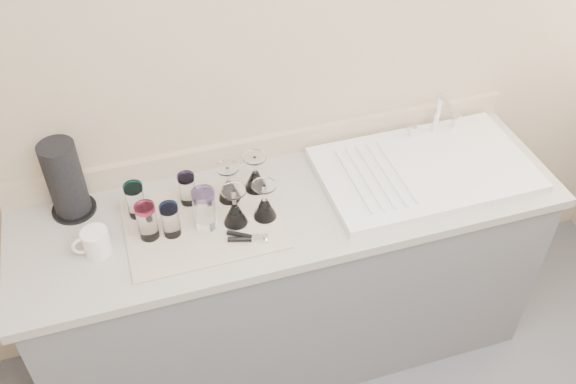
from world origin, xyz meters
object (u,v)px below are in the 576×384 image
object	(u,v)px
goblet_front_left	(235,212)
paper_towel_roll	(65,180)
tumbler_purple	(187,189)
tumbler_magenta	(147,221)
goblet_front_right	(265,206)
tumbler_lavender	(205,209)
goblet_back_right	(255,178)
goblet_back_left	(229,188)
tumbler_teal	(135,200)
can_opener	(248,238)
sink_unit	(425,169)
white_mug	(95,242)
tumbler_blue	(170,220)

from	to	relation	value
goblet_front_left	paper_towel_roll	xyz separation A→B (m)	(-0.55, 0.25, 0.09)
tumbler_purple	tumbler_magenta	xyz separation A→B (m)	(-0.16, -0.13, 0.01)
goblet_front_left	goblet_front_right	bearing A→B (deg)	-0.67
tumbler_purple	goblet_front_right	size ratio (longest dim) A/B	0.83
tumbler_lavender	goblet_back_right	bearing A→B (deg)	32.60
tumbler_magenta	goblet_back_right	xyz separation A→B (m)	(0.42, 0.13, -0.02)
tumbler_purple	goblet_back_left	bearing A→B (deg)	-10.06
tumbler_teal	can_opener	bearing A→B (deg)	-35.01
sink_unit	goblet_front_right	xyz separation A→B (m)	(-0.67, -0.05, 0.04)
tumbler_lavender	goblet_front_right	distance (m)	0.22
tumbler_magenta	white_mug	world-z (taller)	tumbler_magenta
tumbler_magenta	goblet_back_right	bearing A→B (deg)	17.27
tumbler_magenta	goblet_back_left	bearing A→B (deg)	18.66
paper_towel_roll	goblet_back_left	bearing A→B (deg)	-11.68
sink_unit	goblet_front_right	size ratio (longest dim) A/B	5.39
tumbler_blue	tumbler_magenta	bearing A→B (deg)	171.56
tumbler_lavender	goblet_back_left	xyz separation A→B (m)	(0.11, 0.12, -0.03)
white_mug	can_opener	bearing A→B (deg)	-11.87
goblet_back_right	goblet_front_left	xyz separation A→B (m)	(-0.12, -0.16, 0.00)
tumbler_lavender	paper_towel_roll	bearing A→B (deg)	152.51
white_mug	tumbler_lavender	bearing A→B (deg)	0.65
paper_towel_roll	tumbler_magenta	bearing A→B (deg)	-41.99
goblet_front_left	goblet_back_left	bearing A→B (deg)	86.11
goblet_back_right	goblet_front_left	distance (m)	0.20
tumbler_blue	goblet_front_right	distance (m)	0.34
goblet_back_left	sink_unit	bearing A→B (deg)	-5.74
sink_unit	white_mug	bearing A→B (deg)	-178.01
paper_towel_roll	tumbler_purple	bearing A→B (deg)	-12.26
paper_towel_roll	tumbler_lavender	bearing A→B (deg)	-27.49
tumbler_purple	can_opener	size ratio (longest dim) A/B	0.89
tumbler_lavender	can_opener	world-z (taller)	tumbler_lavender
goblet_back_right	can_opener	xyz separation A→B (m)	(-0.10, -0.25, -0.04)
goblet_front_left	sink_unit	bearing A→B (deg)	3.94
goblet_back_left	goblet_front_left	world-z (taller)	goblet_front_left
sink_unit	can_opener	world-z (taller)	sink_unit
sink_unit	goblet_back_right	size ratio (longest dim) A/B	5.29
tumbler_lavender	white_mug	size ratio (longest dim) A/B	1.21
tumbler_teal	paper_towel_roll	distance (m)	0.25
tumbler_teal	tumbler_purple	xyz separation A→B (m)	(0.19, 0.01, -0.01)
goblet_back_right	goblet_front_left	size ratio (longest dim) A/B	1.00
tumbler_teal	white_mug	bearing A→B (deg)	-139.04
tumbler_blue	goblet_front_right	bearing A→B (deg)	-2.44
white_mug	tumbler_magenta	bearing A→B (deg)	4.71
tumbler_blue	goblet_front_left	size ratio (longest dim) A/B	0.84
tumbler_magenta	goblet_back_left	size ratio (longest dim) A/B	0.95
tumbler_teal	goblet_front_left	distance (m)	0.36
tumbler_magenta	tumbler_blue	distance (m)	0.08
goblet_back_left	paper_towel_roll	distance (m)	0.58
tumbler_lavender	goblet_back_left	size ratio (longest dim) A/B	1.07
tumbler_purple	can_opener	distance (m)	0.30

